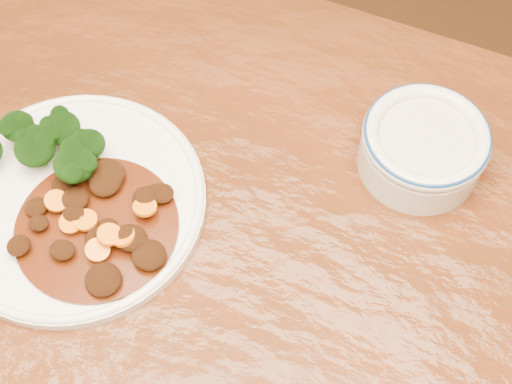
# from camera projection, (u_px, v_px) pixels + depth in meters

# --- Properties ---
(dining_table) EXTENTS (1.60, 1.08, 0.75)m
(dining_table) POSITION_uv_depth(u_px,v_px,m) (247.00, 355.00, 0.77)
(dining_table) COLOR #59250F
(dining_table) RESTS_ON ground
(dinner_plate) EXTENTS (0.28, 0.28, 0.02)m
(dinner_plate) POSITION_uv_depth(u_px,v_px,m) (74.00, 201.00, 0.76)
(dinner_plate) COLOR white
(dinner_plate) RESTS_ON dining_table
(broccoli_florets) EXTENTS (0.14, 0.09, 0.05)m
(broccoli_florets) POSITION_uv_depth(u_px,v_px,m) (45.00, 146.00, 0.76)
(broccoli_florets) COLOR #598444
(broccoli_florets) RESTS_ON dinner_plate
(mince_stew) EXTENTS (0.17, 0.17, 0.03)m
(mince_stew) POSITION_uv_depth(u_px,v_px,m) (101.00, 221.00, 0.73)
(mince_stew) COLOR #431A07
(mince_stew) RESTS_ON dinner_plate
(dip_bowl) EXTENTS (0.14, 0.14, 0.06)m
(dip_bowl) POSITION_uv_depth(u_px,v_px,m) (423.00, 146.00, 0.77)
(dip_bowl) COLOR beige
(dip_bowl) RESTS_ON dining_table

